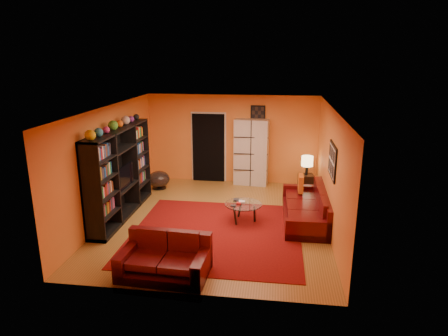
# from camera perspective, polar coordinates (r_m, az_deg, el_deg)

# --- Properties ---
(floor) EXTENTS (6.00, 6.00, 0.00)m
(floor) POSITION_cam_1_polar(r_m,az_deg,el_deg) (9.37, -1.06, -7.44)
(floor) COLOR olive
(floor) RESTS_ON ground
(ceiling) EXTENTS (6.00, 6.00, 0.00)m
(ceiling) POSITION_cam_1_polar(r_m,az_deg,el_deg) (8.67, -1.15, 8.53)
(ceiling) COLOR white
(ceiling) RESTS_ON wall_back
(wall_back) EXTENTS (6.00, 0.00, 6.00)m
(wall_back) POSITION_cam_1_polar(r_m,az_deg,el_deg) (11.82, 1.15, 4.14)
(wall_back) COLOR orange
(wall_back) RESTS_ON floor
(wall_front) EXTENTS (6.00, 0.00, 6.00)m
(wall_front) POSITION_cam_1_polar(r_m,az_deg,el_deg) (6.15, -5.44, -7.30)
(wall_front) COLOR orange
(wall_front) RESTS_ON floor
(wall_left) EXTENTS (0.00, 6.00, 6.00)m
(wall_left) POSITION_cam_1_polar(r_m,az_deg,el_deg) (9.63, -15.96, 0.77)
(wall_left) COLOR orange
(wall_left) RESTS_ON floor
(wall_right) EXTENTS (0.00, 6.00, 6.00)m
(wall_right) POSITION_cam_1_polar(r_m,az_deg,el_deg) (8.91, 14.99, -0.37)
(wall_right) COLOR orange
(wall_right) RESTS_ON floor
(rug) EXTENTS (3.60, 3.60, 0.01)m
(rug) POSITION_cam_1_polar(r_m,az_deg,el_deg) (8.72, -1.12, -9.25)
(rug) COLOR #590A0A
(rug) RESTS_ON floor
(doorway) EXTENTS (0.95, 0.10, 2.04)m
(doorway) POSITION_cam_1_polar(r_m,az_deg,el_deg) (11.94, -2.23, 2.88)
(doorway) COLOR black
(doorway) RESTS_ON floor
(wall_art_right) EXTENTS (0.03, 1.00, 0.70)m
(wall_art_right) POSITION_cam_1_polar(r_m,az_deg,el_deg) (8.54, 15.24, 1.01)
(wall_art_right) COLOR black
(wall_art_right) RESTS_ON wall_right
(wall_art_back) EXTENTS (0.42, 0.03, 0.52)m
(wall_art_back) POSITION_cam_1_polar(r_m,az_deg,el_deg) (11.61, 4.87, 7.63)
(wall_art_back) COLOR black
(wall_art_back) RESTS_ON wall_back
(entertainment_unit) EXTENTS (0.45, 3.00, 2.10)m
(entertainment_unit) POSITION_cam_1_polar(r_m,az_deg,el_deg) (9.61, -14.62, -0.71)
(entertainment_unit) COLOR black
(entertainment_unit) RESTS_ON floor
(tv) EXTENTS (0.92, 0.12, 0.53)m
(tv) POSITION_cam_1_polar(r_m,az_deg,el_deg) (9.55, -14.46, -1.22)
(tv) COLOR black
(tv) RESTS_ON entertainment_unit
(sofa) EXTENTS (1.04, 2.48, 0.85)m
(sofa) POSITION_cam_1_polar(r_m,az_deg,el_deg) (9.51, 12.18, -5.63)
(sofa) COLOR #43090C
(sofa) RESTS_ON rug
(loveseat) EXTENTS (1.57, 0.99, 0.85)m
(loveseat) POSITION_cam_1_polar(r_m,az_deg,el_deg) (7.23, -8.33, -12.62)
(loveseat) COLOR #43090C
(loveseat) RESTS_ON rug
(throw_pillow) EXTENTS (0.12, 0.42, 0.42)m
(throw_pillow) POSITION_cam_1_polar(r_m,az_deg,el_deg) (10.10, 10.91, -2.17)
(throw_pillow) COLOR #D26217
(throw_pillow) RESTS_ON sofa
(coffee_table) EXTENTS (0.85, 0.85, 0.43)m
(coffee_table) POSITION_cam_1_polar(r_m,az_deg,el_deg) (9.16, 2.78, -5.41)
(coffee_table) COLOR silver
(coffee_table) RESTS_ON floor
(storage_cabinet) EXTENTS (1.00, 0.52, 1.93)m
(storage_cabinet) POSITION_cam_1_polar(r_m,az_deg,el_deg) (11.65, 3.91, 2.25)
(storage_cabinet) COLOR beige
(storage_cabinet) RESTS_ON floor
(bowl_chair) EXTENTS (0.62, 0.62, 0.51)m
(bowl_chair) POSITION_cam_1_polar(r_m,az_deg,el_deg) (11.56, -9.29, -1.61)
(bowl_chair) COLOR black
(bowl_chair) RESTS_ON floor
(side_table) EXTENTS (0.45, 0.45, 0.50)m
(side_table) POSITION_cam_1_polar(r_m,az_deg,el_deg) (11.37, 11.62, -2.15)
(side_table) COLOR black
(side_table) RESTS_ON floor
(table_lamp) EXTENTS (0.32, 0.32, 0.53)m
(table_lamp) POSITION_cam_1_polar(r_m,az_deg,el_deg) (11.19, 11.80, 0.91)
(table_lamp) COLOR black
(table_lamp) RESTS_ON side_table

